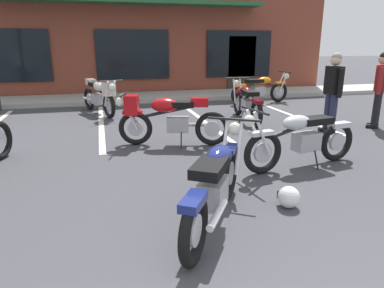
{
  "coord_description": "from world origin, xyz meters",
  "views": [
    {
      "loc": [
        -1.18,
        -0.73,
        1.87
      ],
      "look_at": [
        -0.04,
        3.66,
        0.55
      ],
      "focal_mm": 32.75,
      "sensor_mm": 36.0,
      "label": 1
    }
  ],
  "objects_px": {
    "helmet_on_pavement": "(289,197)",
    "motorcycle_blue_standard": "(247,102)",
    "motorcycle_black_cruiser": "(100,95)",
    "person_near_building": "(380,86)",
    "motorcycle_foreground_classic": "(216,183)",
    "motorcycle_silver_naked": "(261,89)",
    "motorcycle_red_sportbike": "(301,138)",
    "person_in_shorts_foreground": "(333,88)",
    "motorcycle_orange_scrambler": "(167,118)"
  },
  "relations": [
    {
      "from": "person_in_shorts_foreground",
      "to": "helmet_on_pavement",
      "type": "height_order",
      "value": "person_in_shorts_foreground"
    },
    {
      "from": "motorcycle_foreground_classic",
      "to": "motorcycle_black_cruiser",
      "type": "relative_size",
      "value": 0.92
    },
    {
      "from": "motorcycle_foreground_classic",
      "to": "person_in_shorts_foreground",
      "type": "height_order",
      "value": "person_in_shorts_foreground"
    },
    {
      "from": "helmet_on_pavement",
      "to": "motorcycle_orange_scrambler",
      "type": "bearing_deg",
      "value": 106.75
    },
    {
      "from": "motorcycle_black_cruiser",
      "to": "person_in_shorts_foreground",
      "type": "bearing_deg",
      "value": -34.4
    },
    {
      "from": "motorcycle_blue_standard",
      "to": "person_near_building",
      "type": "bearing_deg",
      "value": -29.66
    },
    {
      "from": "motorcycle_blue_standard",
      "to": "person_in_shorts_foreground",
      "type": "height_order",
      "value": "person_in_shorts_foreground"
    },
    {
      "from": "motorcycle_black_cruiser",
      "to": "person_in_shorts_foreground",
      "type": "distance_m",
      "value": 5.77
    },
    {
      "from": "motorcycle_red_sportbike",
      "to": "person_in_shorts_foreground",
      "type": "height_order",
      "value": "person_in_shorts_foreground"
    },
    {
      "from": "motorcycle_foreground_classic",
      "to": "motorcycle_silver_naked",
      "type": "height_order",
      "value": "same"
    },
    {
      "from": "motorcycle_foreground_classic",
      "to": "motorcycle_red_sportbike",
      "type": "relative_size",
      "value": 0.88
    },
    {
      "from": "motorcycle_black_cruiser",
      "to": "person_near_building",
      "type": "relative_size",
      "value": 1.2
    },
    {
      "from": "motorcycle_red_sportbike",
      "to": "motorcycle_silver_naked",
      "type": "xyz_separation_m",
      "value": [
        1.98,
        5.61,
        0.0
      ]
    },
    {
      "from": "motorcycle_silver_naked",
      "to": "helmet_on_pavement",
      "type": "distance_m",
      "value": 7.41
    },
    {
      "from": "motorcycle_foreground_classic",
      "to": "motorcycle_silver_naked",
      "type": "relative_size",
      "value": 0.88
    },
    {
      "from": "motorcycle_foreground_classic",
      "to": "person_near_building",
      "type": "relative_size",
      "value": 1.11
    },
    {
      "from": "person_near_building",
      "to": "helmet_on_pavement",
      "type": "distance_m",
      "value": 5.09
    },
    {
      "from": "motorcycle_red_sportbike",
      "to": "person_in_shorts_foreground",
      "type": "bearing_deg",
      "value": 45.21
    },
    {
      "from": "helmet_on_pavement",
      "to": "motorcycle_black_cruiser",
      "type": "bearing_deg",
      "value": 108.44
    },
    {
      "from": "motorcycle_black_cruiser",
      "to": "helmet_on_pavement",
      "type": "xyz_separation_m",
      "value": [
        2.09,
        -6.27,
        -0.4
      ]
    },
    {
      "from": "motorcycle_silver_naked",
      "to": "motorcycle_orange_scrambler",
      "type": "distance_m",
      "value": 5.39
    },
    {
      "from": "person_in_shorts_foreground",
      "to": "motorcycle_black_cruiser",
      "type": "bearing_deg",
      "value": 145.6
    },
    {
      "from": "motorcycle_foreground_classic",
      "to": "person_in_shorts_foreground",
      "type": "relative_size",
      "value": 1.11
    },
    {
      "from": "motorcycle_foreground_classic",
      "to": "motorcycle_silver_naked",
      "type": "distance_m",
      "value": 7.94
    },
    {
      "from": "motorcycle_foreground_classic",
      "to": "person_near_building",
      "type": "bearing_deg",
      "value": 33.79
    },
    {
      "from": "motorcycle_blue_standard",
      "to": "motorcycle_orange_scrambler",
      "type": "bearing_deg",
      "value": -144.51
    },
    {
      "from": "motorcycle_orange_scrambler",
      "to": "person_near_building",
      "type": "relative_size",
      "value": 1.23
    },
    {
      "from": "motorcycle_red_sportbike",
      "to": "motorcycle_black_cruiser",
      "type": "height_order",
      "value": "same"
    },
    {
      "from": "motorcycle_foreground_classic",
      "to": "person_near_building",
      "type": "distance_m",
      "value": 5.9
    },
    {
      "from": "person_in_shorts_foreground",
      "to": "helmet_on_pavement",
      "type": "xyz_separation_m",
      "value": [
        -2.66,
        -3.02,
        -0.82
      ]
    },
    {
      "from": "motorcycle_silver_naked",
      "to": "motorcycle_blue_standard",
      "type": "distance_m",
      "value": 2.69
    },
    {
      "from": "motorcycle_black_cruiser",
      "to": "helmet_on_pavement",
      "type": "distance_m",
      "value": 6.62
    },
    {
      "from": "person_near_building",
      "to": "motorcycle_silver_naked",
      "type": "bearing_deg",
      "value": 106.33
    },
    {
      "from": "helmet_on_pavement",
      "to": "motorcycle_foreground_classic",
      "type": "bearing_deg",
      "value": -171.44
    },
    {
      "from": "motorcycle_red_sportbike",
      "to": "motorcycle_blue_standard",
      "type": "relative_size",
      "value": 1.0
    },
    {
      "from": "motorcycle_red_sportbike",
      "to": "person_in_shorts_foreground",
      "type": "distance_m",
      "value": 2.58
    },
    {
      "from": "motorcycle_foreground_classic",
      "to": "motorcycle_red_sportbike",
      "type": "bearing_deg",
      "value": 36.71
    },
    {
      "from": "motorcycle_silver_naked",
      "to": "motorcycle_blue_standard",
      "type": "relative_size",
      "value": 1.0
    },
    {
      "from": "motorcycle_red_sportbike",
      "to": "helmet_on_pavement",
      "type": "relative_size",
      "value": 8.07
    },
    {
      "from": "motorcycle_blue_standard",
      "to": "helmet_on_pavement",
      "type": "height_order",
      "value": "motorcycle_blue_standard"
    },
    {
      "from": "motorcycle_black_cruiser",
      "to": "motorcycle_silver_naked",
      "type": "xyz_separation_m",
      "value": [
        4.94,
        0.56,
        -0.07
      ]
    },
    {
      "from": "helmet_on_pavement",
      "to": "motorcycle_blue_standard",
      "type": "bearing_deg",
      "value": 72.91
    },
    {
      "from": "motorcycle_orange_scrambler",
      "to": "person_in_shorts_foreground",
      "type": "relative_size",
      "value": 1.23
    },
    {
      "from": "motorcycle_silver_naked",
      "to": "person_in_shorts_foreground",
      "type": "distance_m",
      "value": 3.85
    },
    {
      "from": "motorcycle_orange_scrambler",
      "to": "motorcycle_red_sportbike",
      "type": "bearing_deg",
      "value": -44.41
    },
    {
      "from": "motorcycle_black_cruiser",
      "to": "person_near_building",
      "type": "height_order",
      "value": "person_near_building"
    },
    {
      "from": "motorcycle_blue_standard",
      "to": "person_near_building",
      "type": "distance_m",
      "value": 2.95
    },
    {
      "from": "motorcycle_foreground_classic",
      "to": "helmet_on_pavement",
      "type": "height_order",
      "value": "motorcycle_foreground_classic"
    },
    {
      "from": "person_near_building",
      "to": "motorcycle_black_cruiser",
      "type": "bearing_deg",
      "value": 152.46
    },
    {
      "from": "helmet_on_pavement",
      "to": "person_near_building",
      "type": "bearing_deg",
      "value": 38.48
    }
  ]
}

